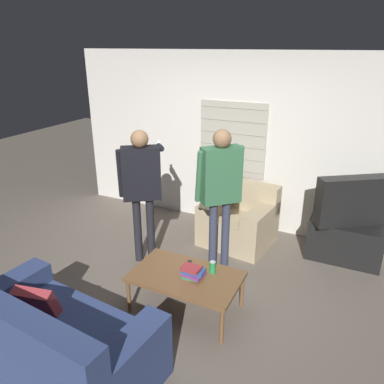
% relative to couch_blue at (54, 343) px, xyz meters
% --- Properties ---
extents(ground_plane, '(16.00, 16.00, 0.00)m').
position_rel_couch_blue_xyz_m(ground_plane, '(0.32, 1.39, -0.32)').
color(ground_plane, '#665B51').
extents(wall_back, '(5.20, 0.08, 2.55)m').
position_rel_couch_blue_xyz_m(wall_back, '(0.32, 3.42, 0.96)').
color(wall_back, silver).
rests_on(wall_back, ground_plane).
extents(couch_blue, '(1.76, 1.06, 0.86)m').
position_rel_couch_blue_xyz_m(couch_blue, '(0.00, 0.00, 0.00)').
color(couch_blue, navy).
rests_on(couch_blue, ground_plane).
extents(armchair_beige, '(1.00, 0.93, 0.81)m').
position_rel_couch_blue_xyz_m(armchair_beige, '(0.64, 2.86, 0.00)').
color(armchair_beige, tan).
rests_on(armchair_beige, ground_plane).
extents(coffee_table, '(1.11, 0.67, 0.42)m').
position_rel_couch_blue_xyz_m(coffee_table, '(0.62, 1.21, 0.07)').
color(coffee_table, brown).
rests_on(coffee_table, ground_plane).
extents(tv_stand, '(0.90, 0.45, 0.51)m').
position_rel_couch_blue_xyz_m(tv_stand, '(2.02, 2.98, -0.06)').
color(tv_stand, black).
rests_on(tv_stand, ground_plane).
extents(tv, '(0.83, 0.66, 0.62)m').
position_rel_couch_blue_xyz_m(tv, '(2.02, 2.98, 0.50)').
color(tv, black).
rests_on(tv, tv_stand).
extents(person_left_standing, '(0.55, 0.88, 1.71)m').
position_rel_couch_blue_xyz_m(person_left_standing, '(-0.30, 1.87, 0.78)').
color(person_left_standing, black).
rests_on(person_left_standing, ground_plane).
extents(person_right_standing, '(0.53, 0.86, 1.75)m').
position_rel_couch_blue_xyz_m(person_right_standing, '(0.62, 2.14, 0.80)').
color(person_right_standing, '#33384C').
rests_on(person_right_standing, ground_plane).
extents(book_stack, '(0.24, 0.19, 0.12)m').
position_rel_couch_blue_xyz_m(book_stack, '(0.70, 1.21, 0.17)').
color(book_stack, '#33754C').
rests_on(book_stack, coffee_table).
extents(soda_can, '(0.07, 0.07, 0.13)m').
position_rel_couch_blue_xyz_m(soda_can, '(0.85, 1.37, 0.17)').
color(soda_can, '#238E47').
rests_on(soda_can, coffee_table).
extents(spare_remote, '(0.07, 0.14, 0.02)m').
position_rel_couch_blue_xyz_m(spare_remote, '(0.57, 1.38, 0.12)').
color(spare_remote, black).
rests_on(spare_remote, coffee_table).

